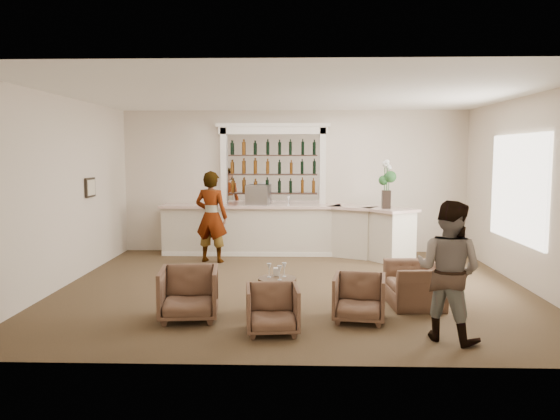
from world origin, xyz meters
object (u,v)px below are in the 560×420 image
(armchair_center, at_px, (272,309))
(armchair_right, at_px, (359,298))
(bar_counter, at_px, (287,230))
(armchair_left, at_px, (189,293))
(cocktail_table, at_px, (277,295))
(armchair_far, at_px, (418,285))
(sommelier, at_px, (211,217))
(espresso_machine, at_px, (258,195))
(guest, at_px, (448,271))
(flower_vase, at_px, (387,181))

(armchair_center, relative_size, armchair_right, 0.96)
(bar_counter, bearing_deg, armchair_left, -104.77)
(cocktail_table, distance_m, armchair_left, 1.30)
(armchair_right, height_order, armchair_far, armchair_right)
(armchair_left, height_order, armchair_far, armchair_left)
(sommelier, distance_m, espresso_machine, 1.35)
(guest, xyz_separation_m, armchair_left, (-3.38, 0.71, -0.50))
(armchair_left, bearing_deg, armchair_right, -6.42)
(guest, bearing_deg, cocktail_table, 10.06)
(bar_counter, xyz_separation_m, espresso_machine, (-0.67, 0.07, 0.79))
(cocktail_table, relative_size, armchair_left, 0.70)
(guest, bearing_deg, flower_vase, -52.53)
(armchair_far, bearing_deg, armchair_left, -80.51)
(sommelier, xyz_separation_m, armchair_center, (1.50, -4.57, -0.66))
(sommelier, bearing_deg, flower_vase, -162.84)
(espresso_machine, distance_m, flower_vase, 2.90)
(armchair_far, distance_m, espresso_machine, 5.07)
(cocktail_table, relative_size, sommelier, 0.29)
(armchair_left, height_order, armchair_right, armchair_left)
(armchair_left, bearing_deg, armchair_far, 6.93)
(armchair_center, bearing_deg, bar_counter, 83.00)
(bar_counter, bearing_deg, espresso_machine, 174.07)
(sommelier, bearing_deg, cocktail_table, 126.85)
(cocktail_table, distance_m, armchair_right, 1.23)
(cocktail_table, relative_size, flower_vase, 0.55)
(bar_counter, xyz_separation_m, sommelier, (-1.59, -0.83, 0.40))
(flower_vase, bearing_deg, cocktail_table, -119.80)
(guest, bearing_deg, armchair_left, 25.97)
(armchair_left, distance_m, espresso_machine, 5.08)
(cocktail_table, bearing_deg, armchair_right, -20.34)
(armchair_center, distance_m, espresso_machine, 5.61)
(sommelier, bearing_deg, armchair_right, 137.48)
(cocktail_table, xyz_separation_m, armchair_far, (2.13, 0.37, 0.07))
(sommelier, height_order, espresso_machine, sommelier)
(armchair_right, distance_m, espresso_machine, 5.35)
(armchair_far, bearing_deg, guest, -2.79)
(armchair_center, xyz_separation_m, espresso_machine, (-0.57, 5.48, 1.05))
(bar_counter, relative_size, cocktail_table, 10.09)
(bar_counter, bearing_deg, armchair_center, -91.00)
(bar_counter, distance_m, armchair_center, 5.42)
(guest, distance_m, armchair_far, 1.60)
(armchair_left, relative_size, armchair_far, 0.82)
(bar_counter, xyz_separation_m, armchair_far, (2.07, -4.08, -0.25))
(flower_vase, bearing_deg, armchair_right, -103.72)
(bar_counter, height_order, flower_vase, flower_vase)
(armchair_far, xyz_separation_m, flower_vase, (0.06, 3.45, 1.40))
(bar_counter, distance_m, cocktail_table, 4.46)
(armchair_left, relative_size, armchair_center, 1.18)
(bar_counter, relative_size, armchair_right, 7.98)
(armchair_left, distance_m, flower_vase, 5.61)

